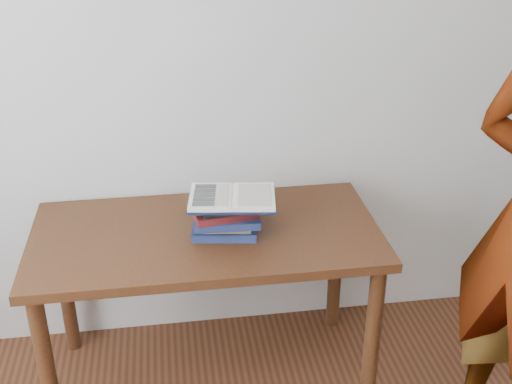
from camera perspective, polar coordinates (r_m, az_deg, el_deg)
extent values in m
cube|color=beige|center=(2.56, -6.19, 12.28)|extent=(3.50, 0.04, 2.60)
cube|color=#482912|center=(2.45, -4.46, -3.85)|extent=(1.32, 0.66, 0.04)
cylinder|color=#482912|center=(2.48, -18.06, -14.95)|extent=(0.06, 0.06, 0.67)
cylinder|color=#482912|center=(2.54, 10.29, -12.75)|extent=(0.06, 0.06, 0.67)
cylinder|color=#482912|center=(2.91, -16.63, -7.92)|extent=(0.06, 0.06, 0.67)
cylinder|color=#482912|center=(2.96, 7.10, -6.23)|extent=(0.06, 0.06, 0.67)
cube|color=#181848|center=(2.42, -2.78, -3.23)|extent=(0.26, 0.20, 0.03)
cube|color=tan|center=(2.41, -2.72, -2.59)|extent=(0.21, 0.17, 0.03)
cube|color=#181848|center=(2.38, -2.67, -2.24)|extent=(0.25, 0.19, 0.03)
cube|color=maroon|center=(2.37, -2.87, -1.61)|extent=(0.25, 0.20, 0.03)
cube|color=black|center=(2.37, -2.37, -0.85)|extent=(0.25, 0.20, 0.03)
cube|color=black|center=(2.34, -2.13, -0.69)|extent=(0.35, 0.26, 0.01)
cube|color=silver|center=(2.34, -4.08, -0.44)|extent=(0.18, 0.23, 0.01)
cube|color=silver|center=(2.34, -0.19, -0.43)|extent=(0.18, 0.23, 0.01)
cylinder|color=silver|center=(2.34, -2.14, -0.47)|extent=(0.04, 0.21, 0.01)
cube|color=black|center=(2.40, -4.49, 0.52)|extent=(0.08, 0.04, 0.00)
cube|color=black|center=(2.37, -4.55, 0.14)|extent=(0.08, 0.04, 0.00)
cube|color=black|center=(2.34, -4.60, -0.26)|extent=(0.08, 0.04, 0.00)
cube|color=black|center=(2.31, -4.66, -0.66)|extent=(0.08, 0.04, 0.00)
cube|color=black|center=(2.28, -4.72, -1.08)|extent=(0.08, 0.04, 0.00)
cube|color=beige|center=(2.34, -2.97, -0.26)|extent=(0.06, 0.18, 0.00)
cube|color=beige|center=(2.33, -0.12, -0.24)|extent=(0.14, 0.19, 0.00)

